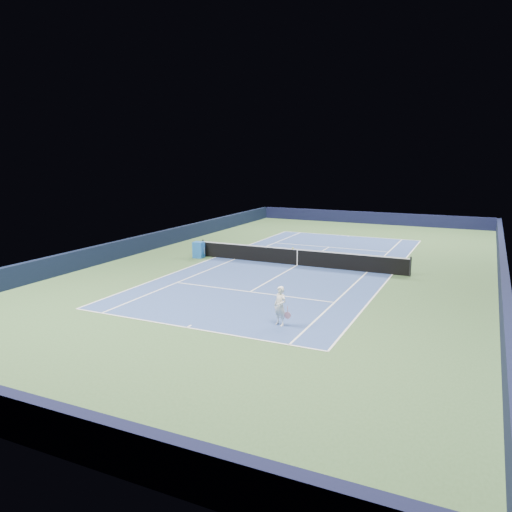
% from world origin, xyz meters
% --- Properties ---
extents(ground, '(40.00, 40.00, 0.00)m').
position_xyz_m(ground, '(0.00, 0.00, 0.00)').
color(ground, '#36552E').
rests_on(ground, ground).
extents(wall_far, '(22.00, 0.35, 1.10)m').
position_xyz_m(wall_far, '(0.00, 19.82, 0.55)').
color(wall_far, black).
rests_on(wall_far, ground).
extents(wall_right, '(0.35, 40.00, 1.10)m').
position_xyz_m(wall_right, '(10.82, 0.00, 0.55)').
color(wall_right, '#111533').
rests_on(wall_right, ground).
extents(wall_left, '(0.35, 40.00, 1.10)m').
position_xyz_m(wall_left, '(-10.82, 0.00, 0.55)').
color(wall_left, black).
rests_on(wall_left, ground).
extents(court_surface, '(10.97, 23.77, 0.01)m').
position_xyz_m(court_surface, '(0.00, 0.00, 0.00)').
color(court_surface, navy).
rests_on(court_surface, ground).
extents(baseline_far, '(10.97, 0.08, 0.00)m').
position_xyz_m(baseline_far, '(0.00, 11.88, 0.01)').
color(baseline_far, white).
rests_on(baseline_far, ground).
extents(baseline_near, '(10.97, 0.08, 0.00)m').
position_xyz_m(baseline_near, '(0.00, -11.88, 0.01)').
color(baseline_near, white).
rests_on(baseline_near, ground).
extents(sideline_doubles_right, '(0.08, 23.77, 0.00)m').
position_xyz_m(sideline_doubles_right, '(5.49, 0.00, 0.01)').
color(sideline_doubles_right, white).
rests_on(sideline_doubles_right, ground).
extents(sideline_doubles_left, '(0.08, 23.77, 0.00)m').
position_xyz_m(sideline_doubles_left, '(-5.49, 0.00, 0.01)').
color(sideline_doubles_left, white).
rests_on(sideline_doubles_left, ground).
extents(sideline_singles_right, '(0.08, 23.77, 0.00)m').
position_xyz_m(sideline_singles_right, '(4.12, 0.00, 0.01)').
color(sideline_singles_right, white).
rests_on(sideline_singles_right, ground).
extents(sideline_singles_left, '(0.08, 23.77, 0.00)m').
position_xyz_m(sideline_singles_left, '(-4.12, 0.00, 0.01)').
color(sideline_singles_left, white).
rests_on(sideline_singles_left, ground).
extents(service_line_far, '(8.23, 0.08, 0.00)m').
position_xyz_m(service_line_far, '(0.00, 6.40, 0.01)').
color(service_line_far, white).
rests_on(service_line_far, ground).
extents(service_line_near, '(8.23, 0.08, 0.00)m').
position_xyz_m(service_line_near, '(0.00, -6.40, 0.01)').
color(service_line_near, white).
rests_on(service_line_near, ground).
extents(center_service_line, '(0.08, 12.80, 0.00)m').
position_xyz_m(center_service_line, '(0.00, 0.00, 0.01)').
color(center_service_line, white).
rests_on(center_service_line, ground).
extents(center_mark_far, '(0.08, 0.30, 0.00)m').
position_xyz_m(center_mark_far, '(0.00, 11.73, 0.01)').
color(center_mark_far, white).
rests_on(center_mark_far, ground).
extents(center_mark_near, '(0.08, 0.30, 0.00)m').
position_xyz_m(center_mark_near, '(0.00, -11.73, 0.01)').
color(center_mark_near, white).
rests_on(center_mark_near, ground).
extents(tennis_net, '(12.90, 0.10, 1.07)m').
position_xyz_m(tennis_net, '(0.00, 0.00, 0.50)').
color(tennis_net, black).
rests_on(tennis_net, ground).
extents(sponsor_cube, '(0.67, 0.61, 1.01)m').
position_xyz_m(sponsor_cube, '(-6.40, -0.55, 0.51)').
color(sponsor_cube, '#1D5AAE').
rests_on(sponsor_cube, ground).
extents(tennis_player, '(0.78, 1.31, 2.85)m').
position_xyz_m(tennis_player, '(3.07, -10.16, 0.77)').
color(tennis_player, white).
rests_on(tennis_player, ground).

